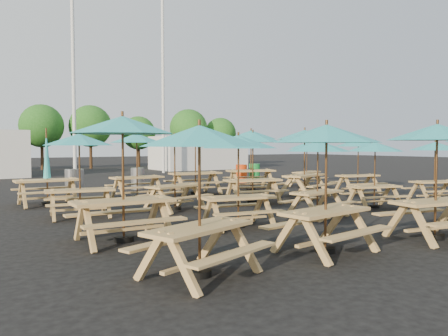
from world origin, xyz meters
TOP-DOWN VIEW (x-y plane):
  - ground at (0.00, 0.00)m, footprint 120.00×120.00m
  - picnic_unit_0 at (-5.37, -6.05)m, footprint 2.32×2.32m
  - picnic_unit_1 at (-5.48, -3.23)m, footprint 2.14×2.14m
  - picnic_unit_2 at (-5.40, 0.23)m, footprint 2.13×2.13m
  - picnic_unit_3 at (-5.63, 3.23)m, footprint 1.93×1.69m
  - picnic_unit_4 at (-2.78, -6.04)m, footprint 2.13×2.13m
  - picnic_unit_5 at (-2.69, -3.22)m, footprint 2.07×2.07m
  - picnic_unit_6 at (-2.71, 0.01)m, footprint 2.27×2.27m
  - picnic_unit_7 at (-2.56, 3.31)m, footprint 2.00×2.00m
  - picnic_unit_8 at (-0.08, -6.48)m, footprint 2.24×2.24m
  - picnic_unit_9 at (-0.09, -3.19)m, footprint 1.96×1.96m
  - picnic_unit_10 at (0.14, -0.02)m, footprint 2.34×2.34m
  - picnic_unit_11 at (-0.12, 3.35)m, footprint 2.21×2.21m
  - picnic_unit_13 at (2.61, -2.91)m, footprint 2.06×2.06m
  - picnic_unit_14 at (2.74, 0.28)m, footprint 2.61×2.61m
  - picnic_unit_15 at (2.63, 3.41)m, footprint 2.63×2.63m
  - picnic_unit_17 at (5.70, -2.98)m, footprint 2.13×2.13m
  - picnic_unit_18 at (5.44, 0.06)m, footprint 2.13×2.13m
  - picnic_unit_19 at (5.78, 3.30)m, footprint 2.11×2.11m
  - waste_bin_0 at (-3.76, 6.93)m, footprint 0.58×0.58m
  - waste_bin_1 at (-3.96, 6.81)m, footprint 0.58×0.58m
  - waste_bin_2 at (-1.28, 6.43)m, footprint 0.58×0.58m
  - waste_bin_3 at (4.43, 6.63)m, footprint 0.58×0.58m
  - waste_bin_4 at (5.54, 7.00)m, footprint 0.58×0.58m
  - mast_0 at (-2.00, 14.00)m, footprint 0.20×0.20m
  - mast_1 at (4.50, 16.00)m, footprint 0.20×0.20m
  - event_tent_1 at (9.00, 19.00)m, footprint 7.00×4.00m
  - tree_3 at (-1.75, 24.72)m, footprint 3.36×3.36m
  - tree_4 at (1.90, 24.26)m, footprint 3.41×3.41m
  - tree_5 at (6.22, 24.67)m, footprint 2.94×2.94m
  - tree_6 at (10.23, 22.90)m, footprint 3.38×3.38m
  - tree_7 at (13.63, 22.92)m, footprint 2.95×2.95m

SIDE VIEW (x-z plane):
  - ground at x=0.00m, z-range 0.00..0.00m
  - waste_bin_0 at x=-3.76m, z-range 0.00..0.93m
  - waste_bin_1 at x=-3.96m, z-range 0.00..0.93m
  - waste_bin_2 at x=-1.28m, z-range 0.00..0.93m
  - waste_bin_3 at x=4.43m, z-range 0.00..0.93m
  - waste_bin_4 at x=5.54m, z-range 0.00..0.93m
  - picnic_unit_3 at x=-5.63m, z-range -0.22..2.24m
  - event_tent_1 at x=9.00m, z-range 0.00..2.60m
  - picnic_unit_13 at x=2.61m, z-range 0.72..2.75m
  - picnic_unit_17 at x=5.70m, z-range 0.73..2.77m
  - picnic_unit_9 at x=-0.09m, z-range 0.73..2.78m
  - picnic_unit_19 at x=5.78m, z-range 0.73..2.78m
  - picnic_unit_5 at x=-2.69m, z-range 0.77..2.93m
  - picnic_unit_18 at x=5.44m, z-range 0.78..2.96m
  - picnic_unit_6 at x=-2.71m, z-range 0.79..3.01m
  - picnic_unit_0 at x=-5.37m, z-range 0.79..3.01m
  - picnic_unit_2 at x=-5.40m, z-range 0.80..3.04m
  - picnic_unit_4 at x=-2.78m, z-range 0.82..3.12m
  - picnic_unit_7 at x=-2.56m, z-range 0.84..3.19m
  - picnic_unit_10 at x=0.14m, z-range 0.84..3.20m
  - picnic_unit_8 at x=-0.08m, z-range 0.84..3.21m
  - picnic_unit_14 at x=2.74m, z-range 0.89..3.38m
  - picnic_unit_1 at x=-5.48m, z-range 0.89..3.40m
  - picnic_unit_11 at x=-0.12m, z-range 0.90..3.45m
  - picnic_unit_15 at x=2.63m, z-range 0.91..3.48m
  - tree_5 at x=6.22m, z-range 0.75..5.20m
  - tree_7 at x=13.63m, z-range 0.75..5.23m
  - tree_3 at x=-1.75m, z-range 0.86..5.95m
  - tree_6 at x=10.23m, z-range 0.86..5.99m
  - tree_4 at x=1.90m, z-range 0.87..6.04m
  - mast_0 at x=-2.00m, z-range 0.00..12.00m
  - mast_1 at x=4.50m, z-range 0.00..12.00m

